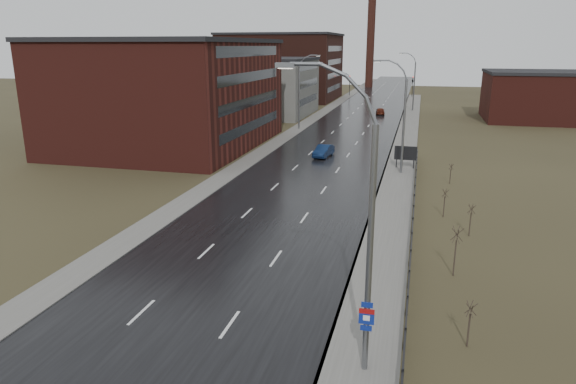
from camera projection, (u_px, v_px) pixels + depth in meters
The scene contains 25 objects.
ground at pixel (142, 368), 20.86m from camera, with size 320.00×320.00×0.00m, color #2D2819.
road at pixel (348, 133), 76.74m from camera, with size 14.00×300.00×0.06m, color black.
sidewalk_right at pixel (398, 176), 51.38m from camera, with size 3.20×180.00×0.18m, color #595651.
curb_right at pixel (383, 175), 51.75m from camera, with size 0.16×180.00×0.18m, color slate.
sidewalk_left at pixel (295, 131), 78.69m from camera, with size 2.40×260.00×0.12m, color #595651.
warehouse_near at pixel (171, 93), 65.93m from camera, with size 22.44×28.56×13.50m.
warehouse_mid at pixel (267, 86), 96.37m from camera, with size 16.32×20.40×10.50m.
warehouse_far at pixel (282, 67), 124.82m from camera, with size 26.52×24.48×15.50m.
building_right at pixel (540, 96), 88.83m from camera, with size 18.36×16.32×8.50m.
smokestack at pixel (371, 36), 157.75m from camera, with size 2.70×2.70×30.70m.
streetlight_main at pixel (362, 229), 19.03m from camera, with size 3.91×0.29×12.11m.
streetlight_right_mid at pixel (401, 117), 50.76m from camera, with size 3.36×0.28×11.35m.
streetlight_left at pixel (301, 92), 78.85m from camera, with size 3.36×0.28×11.35m.
streetlight_right_far at pixel (413, 82), 101.06m from camera, with size 3.36×0.28×11.35m.
guardrail at pixel (412, 226), 35.26m from camera, with size 0.10×53.05×1.10m.
shrub_b at pixel (469, 323), 22.06m from camera, with size 0.51×0.54×2.14m.
shrub_c at pixel (455, 250), 28.82m from camera, with size 0.69×0.73×2.93m.
shrub_d at pixel (470, 219), 35.02m from camera, with size 0.54×0.57×2.28m.
shrub_e at pixel (444, 202), 38.98m from camera, with size 0.52×0.55×2.21m.
shrub_f at pixel (451, 173), 48.41m from camera, with size 0.47×0.49×1.96m.
billboard at pixel (406, 154), 53.84m from camera, with size 2.32×0.17×2.52m.
traffic_light_left at pixel (350, 78), 133.28m from camera, with size 0.58×2.73×5.30m.
traffic_light_right at pixel (413, 79), 129.46m from camera, with size 0.58×2.73×5.30m.
car_near at pixel (324, 151), 60.17m from camera, with size 1.48×4.25×1.40m, color #0D1E42.
car_far at pixel (380, 111), 97.07m from camera, with size 1.59×3.96×1.35m, color #511A0D.
Camera 1 is at (10.26, -16.05, 12.63)m, focal length 32.00 mm.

